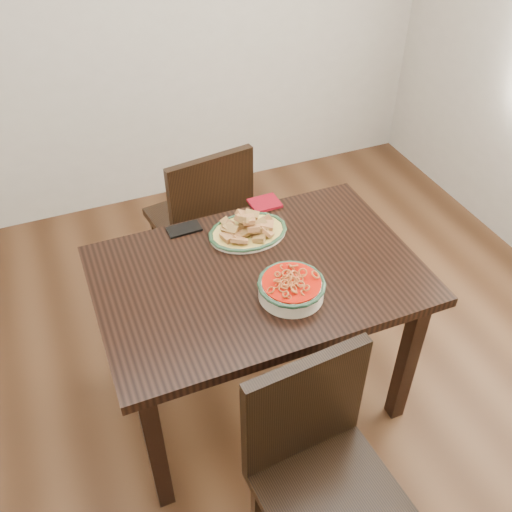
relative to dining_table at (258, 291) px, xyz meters
name	(u,v)px	position (x,y,z in m)	size (l,w,h in m)	color
floor	(269,389)	(0.06, 0.00, -0.65)	(3.50, 3.50, 0.00)	#3B2212
dining_table	(258,291)	(0.00, 0.00, 0.00)	(1.20, 0.80, 0.75)	black
chair_far	(203,217)	(0.01, 0.73, -0.15)	(0.48, 0.48, 0.89)	black
chair_near	(319,465)	(-0.06, -0.66, -0.15)	(0.45, 0.45, 0.89)	black
fish_plate	(248,226)	(0.05, 0.22, 0.14)	(0.31, 0.25, 0.11)	#F0E6CB
noodle_bowl	(291,286)	(0.06, -0.16, 0.14)	(0.24, 0.24, 0.08)	#EDE4C8
smartphone	(184,229)	(-0.18, 0.35, 0.10)	(0.14, 0.07, 0.01)	black
napkin	(265,203)	(0.19, 0.39, 0.10)	(0.13, 0.11, 0.01)	maroon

